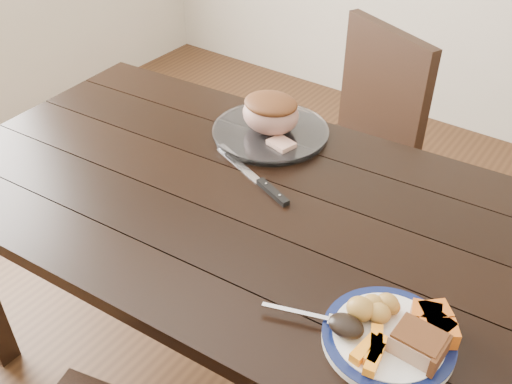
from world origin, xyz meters
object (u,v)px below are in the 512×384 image
Objects in this scene: serving_platter at (270,133)px; carving_knife at (264,185)px; dining_table at (236,221)px; fork at (313,316)px; dinner_plate at (388,339)px; roast_joint at (271,114)px; pork_slice at (418,343)px; chair_far at (353,142)px.

serving_platter is 0.26m from carving_knife.
dining_table is 9.59× the size of fork.
dinner_plate is 1.48× the size of roast_joint.
pork_slice is 0.53× the size of roast_joint.
pork_slice is 0.83m from roast_joint.
pork_slice reaches higher than dinner_plate.
dinner_plate is at bearing -8.82° from carving_knife.
chair_far is 3.69× the size of dinner_plate.
roast_joint reaches higher than dinner_plate.
fork reaches higher than dining_table.
dinner_plate is 0.76× the size of serving_platter.
dinner_plate reaches higher than dining_table.
dinner_plate is at bearing 175.24° from pork_slice.
pork_slice is 0.52× the size of fork.
carving_knife is (0.13, -0.22, -0.07)m from roast_joint.
roast_joint reaches higher than dining_table.
dinner_plate is 1.45× the size of fork.
roast_joint is at bearing 107.12° from dining_table.
carving_knife is at bearing -59.06° from serving_platter.
dining_table is 0.74m from chair_far.
dinner_plate is 2.80× the size of pork_slice.
fork is at bearing -161.98° from dinner_plate.
roast_joint reaches higher than pork_slice.
dinner_plate is (0.55, -0.93, 0.23)m from chair_far.
dining_table is at bearing 116.89° from chair_far.
roast_joint is 0.55× the size of carving_knife.
chair_far is 5.36× the size of fork.
pork_slice reaches higher than serving_platter.
chair_far is at bearing 116.44° from carving_knife.
chair_far is 2.79× the size of serving_platter.
dining_table is 9.79× the size of roast_joint.
roast_joint is at bearing 141.34° from dinner_plate.
fork is 1.02× the size of roast_joint.
fork is at bearing 137.47° from chair_far.
fork is (-0.14, -0.05, 0.01)m from dinner_plate.
pork_slice is 0.29× the size of carving_knife.
dining_table is 0.57m from dinner_plate.
carving_knife is at bearing 150.70° from dinner_plate.
dining_table is at bearing 127.57° from fork.
chair_far is at bearing 120.38° from dinner_plate.
pork_slice reaches higher than dining_table.
roast_joint is (-0.06, -0.45, 0.30)m from chair_far.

